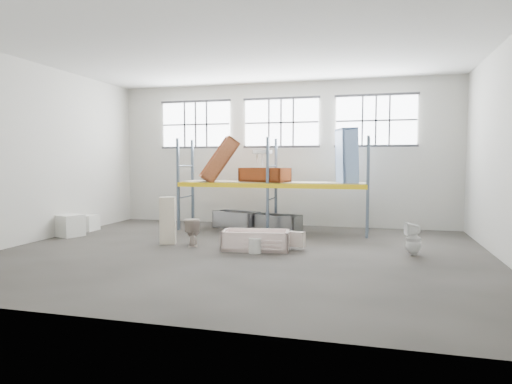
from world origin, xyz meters
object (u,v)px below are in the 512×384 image
(bathtub_beige, at_px, (256,240))
(toilet_white, at_px, (413,239))
(rust_tub_flat, at_px, (265,175))
(carton_near, at_px, (69,225))
(bucket, at_px, (255,246))
(toilet_beige, at_px, (193,231))
(cistern_tall, at_px, (168,220))
(steel_tub_left, at_px, (236,219))
(blue_tub_upright, at_px, (347,157))
(steel_tub_right, at_px, (278,223))

(bathtub_beige, bearing_deg, toilet_white, -3.13)
(rust_tub_flat, distance_m, carton_near, 6.19)
(bucket, bearing_deg, toilet_beige, 163.65)
(bathtub_beige, height_order, cistern_tall, cistern_tall)
(bathtub_beige, bearing_deg, rust_tub_flat, 91.73)
(toilet_beige, xyz_separation_m, steel_tub_left, (0.20, 3.29, -0.09))
(cistern_tall, xyz_separation_m, bucket, (2.62, -0.58, -0.46))
(cistern_tall, relative_size, rust_tub_flat, 0.82)
(cistern_tall, height_order, rust_tub_flat, rust_tub_flat)
(cistern_tall, bearing_deg, blue_tub_upright, 15.55)
(toilet_beige, bearing_deg, carton_near, -26.47)
(steel_tub_left, distance_m, rust_tub_flat, 1.93)
(bathtub_beige, bearing_deg, steel_tub_right, 83.72)
(blue_tub_upright, relative_size, bucket, 4.65)
(steel_tub_right, distance_m, carton_near, 6.45)
(carton_near, bearing_deg, blue_tub_upright, 17.20)
(bathtub_beige, distance_m, rust_tub_flat, 3.46)
(bathtub_beige, distance_m, toilet_beige, 1.82)
(bathtub_beige, xyz_separation_m, steel_tub_right, (-0.09, 3.17, 0.01))
(toilet_beige, relative_size, steel_tub_right, 0.52)
(toilet_beige, xyz_separation_m, carton_near, (-4.19, 0.41, -0.05))
(cistern_tall, xyz_separation_m, carton_near, (-3.45, 0.38, -0.32))
(toilet_beige, height_order, steel_tub_right, toilet_beige)
(bathtub_beige, relative_size, toilet_beige, 2.26)
(blue_tub_upright, xyz_separation_m, carton_near, (-8.06, -2.49, -2.07))
(bucket, height_order, carton_near, carton_near)
(blue_tub_upright, height_order, bucket, blue_tub_upright)
(cistern_tall, bearing_deg, toilet_white, -15.26)
(carton_near, bearing_deg, toilet_beige, -5.58)
(steel_tub_left, relative_size, blue_tub_upright, 0.90)
(blue_tub_upright, distance_m, carton_near, 8.69)
(steel_tub_left, bearing_deg, bucket, -66.39)
(bathtub_beige, bearing_deg, bucket, -86.25)
(bathtub_beige, distance_m, carton_near, 6.03)
(toilet_white, relative_size, steel_tub_left, 0.51)
(rust_tub_flat, relative_size, carton_near, 2.06)
(toilet_beige, distance_m, cistern_tall, 0.79)
(toilet_white, height_order, blue_tub_upright, blue_tub_upright)
(toilet_white, bearing_deg, carton_near, -106.47)
(rust_tub_flat, bearing_deg, bucket, -80.10)
(steel_tub_right, bearing_deg, steel_tub_left, 169.46)
(steel_tub_right, bearing_deg, bucket, -87.23)
(cistern_tall, xyz_separation_m, blue_tub_upright, (4.61, 2.88, 1.75))
(toilet_beige, height_order, cistern_tall, cistern_tall)
(cistern_tall, relative_size, carton_near, 1.69)
(toilet_beige, distance_m, bucket, 1.97)
(steel_tub_right, relative_size, blue_tub_upright, 0.83)
(toilet_white, relative_size, carton_near, 1.05)
(toilet_white, bearing_deg, blue_tub_upright, -162.31)
(rust_tub_flat, xyz_separation_m, blue_tub_upright, (2.58, 0.03, 0.58))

